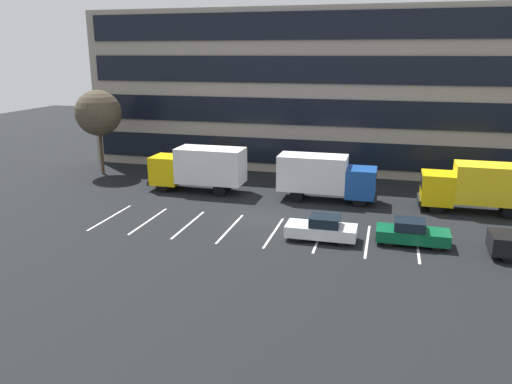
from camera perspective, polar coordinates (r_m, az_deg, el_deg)
The scene contains 9 objects.
ground_plane at distance 33.29m, azimuth 0.68°, elevation -2.94°, with size 120.00×120.00×0.00m, color black.
office_building at distance 49.28m, azimuth 5.97°, elevation 11.59°, with size 40.69×10.21×14.40m.
lot_markings at distance 30.96m, azimuth -0.49°, elevation -4.38°, with size 19.74×5.40×0.01m.
box_truck_yellow at distance 39.39m, azimuth -6.49°, elevation 2.87°, with size 7.54×2.50×3.50m.
box_truck_yellow_all at distance 37.09m, azimuth 24.06°, elevation 0.69°, with size 7.30×2.42×3.38m.
box_truck_blue at distance 37.00m, azimuth 7.86°, elevation 1.86°, with size 7.23×2.39×3.35m.
sedan_white at distance 29.46m, azimuth 7.53°, elevation -4.16°, with size 4.09×1.71×1.47m.
sedan_forest at distance 29.90m, azimuth 17.34°, elevation -4.48°, with size 4.04×1.69×1.45m.
bare_tree at distance 46.49m, azimuth -17.54°, elevation 8.58°, with size 3.99×3.99×7.49m.
Camera 1 is at (7.75, -30.60, 10.60)m, focal length 35.08 mm.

